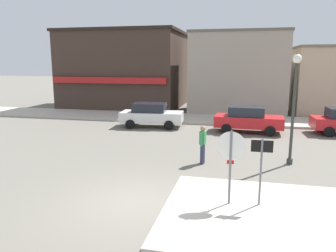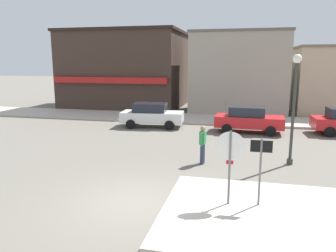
% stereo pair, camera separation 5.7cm
% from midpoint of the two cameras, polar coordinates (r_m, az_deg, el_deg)
% --- Properties ---
extents(ground_plane, '(160.00, 160.00, 0.00)m').
position_cam_midpoint_polar(ground_plane, '(10.24, -5.67, -13.08)').
color(ground_plane, '#6B665B').
extents(sidewalk_corner, '(6.40, 4.80, 0.15)m').
position_cam_midpoint_polar(sidewalk_corner, '(9.63, 18.93, -14.78)').
color(sidewalk_corner, beige).
rests_on(sidewalk_corner, ground).
extents(kerb_far, '(80.00, 4.00, 0.15)m').
position_cam_midpoint_polar(kerb_far, '(24.22, 5.44, 1.27)').
color(kerb_far, beige).
rests_on(kerb_far, ground).
extents(stop_sign, '(0.82, 0.07, 2.30)m').
position_cam_midpoint_polar(stop_sign, '(9.45, 10.66, -5.49)').
color(stop_sign, slate).
rests_on(stop_sign, ground).
extents(one_way_sign, '(0.60, 0.06, 2.10)m').
position_cam_midpoint_polar(one_way_sign, '(9.62, 15.73, -6.59)').
color(one_way_sign, slate).
rests_on(one_way_sign, ground).
extents(lamp_post, '(0.36, 0.36, 4.54)m').
position_cam_midpoint_polar(lamp_post, '(14.07, 21.07, 5.36)').
color(lamp_post, '#333833').
rests_on(lamp_post, ground).
extents(parked_car_nearest, '(4.13, 2.13, 1.56)m').
position_cam_midpoint_polar(parked_car_nearest, '(21.37, -3.01, 1.99)').
color(parked_car_nearest, white).
rests_on(parked_car_nearest, ground).
extents(parked_car_second, '(4.07, 2.01, 1.56)m').
position_cam_midpoint_polar(parked_car_second, '(20.27, 13.69, 1.19)').
color(parked_car_second, red).
rests_on(parked_car_second, ground).
extents(pedestrian_crossing_near, '(0.26, 0.56, 1.61)m').
position_cam_midpoint_polar(pedestrian_crossing_near, '(13.64, 5.94, -3.04)').
color(pedestrian_crossing_near, '#2D334C').
rests_on(pedestrian_crossing_near, ground).
extents(building_corner_shop, '(10.77, 8.60, 6.98)m').
position_cam_midpoint_polar(building_corner_shop, '(31.67, -7.45, 9.75)').
color(building_corner_shop, '#3D2D26').
rests_on(building_corner_shop, ground).
extents(building_storefront_left_near, '(7.79, 5.50, 6.61)m').
position_cam_midpoint_polar(building_storefront_left_near, '(28.19, 11.99, 9.07)').
color(building_storefront_left_near, '#9E9384').
rests_on(building_storefront_left_near, ground).
extents(building_storefront_left_mid, '(5.78, 7.45, 5.43)m').
position_cam_midpoint_polar(building_storefront_left_mid, '(30.59, 26.00, 7.23)').
color(building_storefront_left_mid, tan).
rests_on(building_storefront_left_mid, ground).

